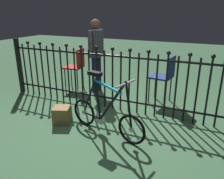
# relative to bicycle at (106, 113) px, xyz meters

# --- Properties ---
(ground_plane) EXTENTS (20.00, 20.00, 0.00)m
(ground_plane) POSITION_rel_bicycle_xyz_m (-0.10, 0.09, -0.31)
(ground_plane) COLOR #396040
(iron_fence) EXTENTS (4.65, 0.07, 1.12)m
(iron_fence) POSITION_rel_bicycle_xyz_m (-0.16, 0.82, 0.26)
(iron_fence) COLOR black
(iron_fence) RESTS_ON ground
(bicycle) EXTENTS (1.23, 0.44, 0.87)m
(bicycle) POSITION_rel_bicycle_xyz_m (0.00, 0.00, 0.00)
(bicycle) COLOR black
(bicycle) RESTS_ON ground
(chair_navy) EXTENTS (0.44, 0.43, 0.88)m
(chair_navy) POSITION_rel_bicycle_xyz_m (0.48, 1.46, 0.24)
(chair_navy) COLOR black
(chair_navy) RESTS_ON ground
(chair_red) EXTENTS (0.41, 0.41, 0.88)m
(chair_red) POSITION_rel_bicycle_xyz_m (-1.43, 1.51, 0.23)
(chair_red) COLOR black
(chair_red) RESTS_ON ground
(person_visitor) EXTENTS (0.20, 0.47, 1.49)m
(person_visitor) POSITION_rel_bicycle_xyz_m (-0.95, 1.50, 0.56)
(person_visitor) COLOR #191E3F
(person_visitor) RESTS_ON ground
(display_crate) EXTENTS (0.32, 0.32, 0.25)m
(display_crate) POSITION_rel_bicycle_xyz_m (-0.76, 0.02, -0.18)
(display_crate) COLOR olive
(display_crate) RESTS_ON ground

